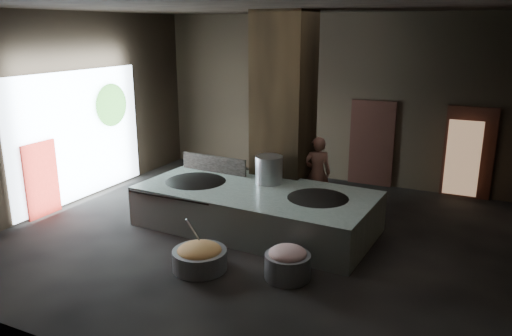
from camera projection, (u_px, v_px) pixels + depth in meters
The scene contains 27 objects.
floor at pixel (260, 237), 10.28m from camera, with size 10.00×9.00×0.10m, color black.
ceiling at pixel (260, 3), 9.04m from camera, with size 10.00×9.00×0.10m, color black.
back_wall at pixel (331, 99), 13.60m from camera, with size 10.00×0.10×4.50m, color black.
front_wall at pixel (91, 197), 5.72m from camera, with size 10.00×0.10×4.50m, color black.
left_wall at pixel (67, 110), 11.77m from camera, with size 0.10×9.00×4.50m, color black.
pillar at pixel (284, 112), 11.43m from camera, with size 1.20×1.20×4.50m, color black.
hearth_platform at pixel (256, 208), 10.56m from camera, with size 4.92×2.35×0.85m, color #A8BBAC.
platform_cap at pixel (256, 191), 10.45m from camera, with size 4.81×2.31×0.03m, color black.
wok_left at pixel (196, 186), 11.04m from camera, with size 1.55×1.55×0.43m, color black.
wok_left_rim at pixel (196, 183), 11.02m from camera, with size 1.58×1.58×0.05m, color black.
wok_right at pixel (318, 203), 9.95m from camera, with size 1.44×1.44×0.41m, color black.
wok_right_rim at pixel (318, 199), 9.93m from camera, with size 1.47×1.47×0.05m, color black.
stock_pot at pixel (269, 170), 10.83m from camera, with size 0.60×0.60×0.64m, color #9EA0A5.
splash_guard at pixel (214, 165), 11.65m from camera, with size 1.71×0.06×0.43m, color black.
cook at pixel (317, 173), 11.54m from camera, with size 0.63×0.41×1.74m, color brown.
veg_basin at pixel (200, 260), 8.79m from camera, with size 0.96×0.96×0.35m, color gray.
veg_fill at pixel (199, 251), 8.75m from camera, with size 0.79×0.79×0.24m, color tan.
ladle at pixel (196, 235), 8.88m from camera, with size 0.03×0.03×0.76m, color #9EA0A5.
meat_basin at pixel (288, 266), 8.47m from camera, with size 0.78×0.78×0.43m, color gray.
meat_fill at pixel (288, 253), 8.41m from camera, with size 0.65×0.65×0.25m, color #C47576.
doorway_near at pixel (372, 145), 13.33m from camera, with size 1.18×0.08×2.38m, color black.
doorway_near_glow at pixel (377, 147), 13.32m from camera, with size 0.74×0.04×1.75m, color #8C6647.
doorway_far at pixel (468, 154), 12.32m from camera, with size 1.18×0.08×2.38m, color black.
doorway_far_glow at pixel (463, 158), 12.14m from camera, with size 0.79×0.04×1.87m, color #8C6647.
left_opening at pixel (79, 136), 12.08m from camera, with size 0.04×4.20×3.10m, color white.
pavilion_sliver at pixel (42, 180), 11.13m from camera, with size 0.05×0.90×1.70m, color maroon.
tree_silhouette at pixel (112, 105), 12.83m from camera, with size 0.28×1.10×1.10m, color #194714.
Camera 1 is at (4.06, -8.60, 4.12)m, focal length 35.00 mm.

